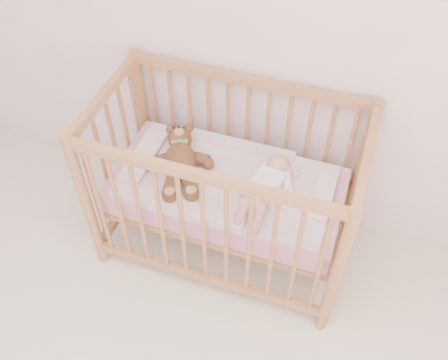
% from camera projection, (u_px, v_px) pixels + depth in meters
% --- Properties ---
extents(wall_back, '(4.00, 0.02, 2.70)m').
position_uv_depth(wall_back, '(235.00, 2.00, 2.31)').
color(wall_back, white).
rests_on(wall_back, floor).
extents(crib, '(1.36, 0.76, 1.00)m').
position_uv_depth(crib, '(227.00, 188.00, 2.67)').
color(crib, '#B7824E').
rests_on(crib, floor).
extents(mattress, '(1.22, 0.62, 0.13)m').
position_uv_depth(mattress, '(227.00, 190.00, 2.68)').
color(mattress, pink).
rests_on(mattress, crib).
extents(blanket, '(1.10, 0.58, 0.06)m').
position_uv_depth(blanket, '(227.00, 181.00, 2.63)').
color(blanket, '#EBA2B7').
rests_on(blanket, mattress).
extents(baby, '(0.31, 0.55, 0.13)m').
position_uv_depth(baby, '(267.00, 184.00, 2.51)').
color(baby, white).
rests_on(baby, blanket).
extents(teddy_bear, '(0.55, 0.63, 0.15)m').
position_uv_depth(teddy_bear, '(180.00, 161.00, 2.61)').
color(teddy_bear, brown).
rests_on(teddy_bear, blanket).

